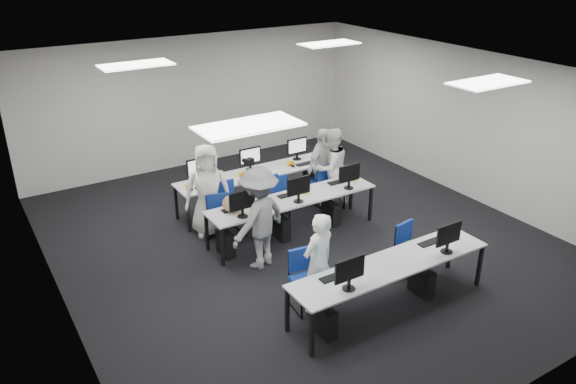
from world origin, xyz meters
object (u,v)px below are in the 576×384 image
student_3 (322,166)px  desk_mid (293,201)px  desk_front (391,267)px  chair_7 (317,189)px  chair_5 (217,220)px  chair_4 (330,195)px  photographer (259,218)px  student_1 (331,167)px  chair_2 (229,219)px  chair_3 (274,209)px  chair_6 (274,200)px  student_2 (208,190)px  chair_1 (410,259)px  chair_0 (307,290)px  student_0 (318,263)px

student_3 → desk_mid: bearing=-165.6°
desk_front → chair_7: 3.76m
chair_5 → chair_7: (2.33, 0.19, -0.01)m
chair_7 → desk_mid: bearing=-153.2°
desk_mid → chair_4: 1.41m
chair_7 → photographer: size_ratio=0.48×
chair_5 → student_1: size_ratio=0.54×
chair_2 → student_1: bearing=0.4°
chair_3 → chair_7: chair_3 is taller
chair_6 → chair_7: 1.01m
chair_6 → student_2: bearing=-172.0°
chair_2 → student_1: size_ratio=0.60×
desk_mid → student_1: 1.50m
chair_2 → chair_1: bearing=-56.4°
chair_0 → student_3: (2.29, 2.92, 0.48)m
desk_mid → chair_3: (-0.06, 0.58, -0.40)m
chair_0 → student_1: size_ratio=0.56×
chair_0 → chair_3: (0.95, 2.55, 0.00)m
student_0 → student_1: 3.58m
student_0 → chair_2: bearing=-101.2°
student_2 → chair_2: bearing=-14.9°
desk_front → chair_0: (-1.01, 0.63, -0.40)m
desk_front → student_3: size_ratio=2.09×
chair_3 → desk_mid: bearing=-86.6°
chair_2 → chair_3: size_ratio=1.08×
student_3 → chair_3: bearing=173.3°
chair_5 → student_0: (0.23, -2.86, 0.49)m
chair_0 → student_3: student_3 is taller
chair_4 → student_0: 3.46m
chair_0 → student_2: student_2 is taller
photographer → desk_front: bearing=96.9°
chair_3 → chair_6: (0.23, 0.38, -0.02)m
chair_1 → student_3: size_ratio=0.55×
photographer → desk_mid: bearing=-169.6°
chair_2 → student_2: size_ratio=0.57×
chair_2 → student_0: bearing=-89.7°
chair_1 → chair_3: size_ratio=0.95×
student_1 → student_2: student_2 is taller
desk_mid → chair_1: 2.31m
chair_0 → chair_7: bearing=59.8°
desk_front → chair_3: 3.20m
chair_3 → student_0: bearing=-110.0°
student_3 → photographer: size_ratio=0.89×
chair_1 → student_2: bearing=117.2°
chair_0 → chair_7: (2.19, 2.92, -0.02)m
chair_0 → chair_2: 2.61m
desk_front → chair_5: (-1.15, 3.35, -0.41)m
chair_7 → student_1: student_1 is taller
chair_3 → student_2: (-1.20, 0.27, 0.57)m
chair_2 → chair_0: bearing=-91.7°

